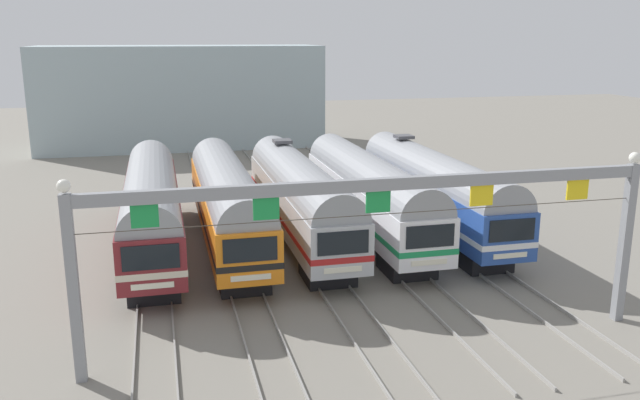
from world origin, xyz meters
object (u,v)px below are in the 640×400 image
Objects in this scene: commuter_train_blue at (433,187)px; commuter_train_white at (368,191)px; commuter_train_stainless at (299,195)px; commuter_train_maroon at (151,204)px; catenary_gantry at (378,212)px; commuter_train_orange at (227,199)px.

commuter_train_white is at bearing -179.94° from commuter_train_blue.
commuter_train_stainless and commuter_train_blue have the same top height.
commuter_train_maroon is 16.05m from commuter_train_blue.
commuter_train_maroon is at bearing -179.98° from commuter_train_blue.
catenary_gantry reaches higher than commuter_train_white.
commuter_train_blue is at bearing 59.27° from catenary_gantry.
commuter_train_blue reaches higher than commuter_train_orange.
commuter_train_orange is 8.03m from commuter_train_white.
catenary_gantry is (0.00, -13.50, 2.55)m from commuter_train_stainless.
commuter_train_stainless reaches higher than commuter_train_maroon.
commuter_train_orange is at bearing -179.98° from commuter_train_blue.
catenary_gantry reaches higher than commuter_train_blue.
commuter_train_maroon and commuter_train_orange have the same top height.
commuter_train_blue is (8.03, 0.00, 0.00)m from commuter_train_stainless.
commuter_train_orange is 1.00× the size of commuter_train_white.
commuter_train_stainless is 0.85× the size of catenary_gantry.
commuter_train_white is 4.01m from commuter_train_blue.
catenary_gantry is at bearing -73.44° from commuter_train_orange.
commuter_train_blue is 0.85× the size of catenary_gantry.
commuter_train_maroon is at bearing -179.97° from commuter_train_stainless.
commuter_train_orange is at bearing 106.56° from catenary_gantry.
commuter_train_maroon and commuter_train_white have the same top height.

